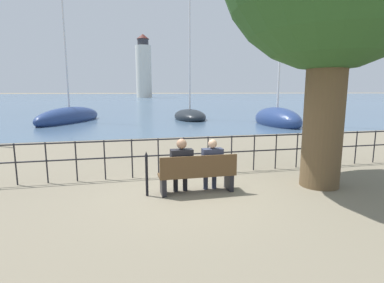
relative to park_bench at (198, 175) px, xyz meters
The scene contains 11 objects.
ground_plane 0.44m from the park_bench, 90.00° to the left, with size 1000.00×1000.00×0.00m, color #7A705B.
harbor_water 158.37m from the park_bench, 90.00° to the left, with size 600.00×300.00×0.01m.
park_bench is the anchor object (origin of this frame).
seated_person_left 0.45m from the park_bench, 168.52° to the left, with size 0.50×0.35×1.27m.
seated_person_right 0.44m from the park_bench, 11.83° to the left, with size 0.47×0.35×1.23m.
promenade_railing 1.61m from the park_bench, 90.00° to the left, with size 15.53×0.04×1.05m.
closed_umbrella 1.15m from the park_bench, behind, with size 0.09×0.09×1.01m.
sailboat_0 15.23m from the park_bench, 54.65° to the left, with size 2.33×5.54×12.56m.
sailboat_1 18.42m from the park_bench, 77.83° to the left, with size 2.49×5.23×12.19m.
sailboat_2 18.61m from the park_bench, 107.18° to the left, with size 4.83×7.83×11.92m.
harbor_lighthouse 110.56m from the park_bench, 86.42° to the left, with size 5.80×5.80×23.26m.
Camera 1 is at (-1.62, -6.44, 2.30)m, focal length 28.00 mm.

